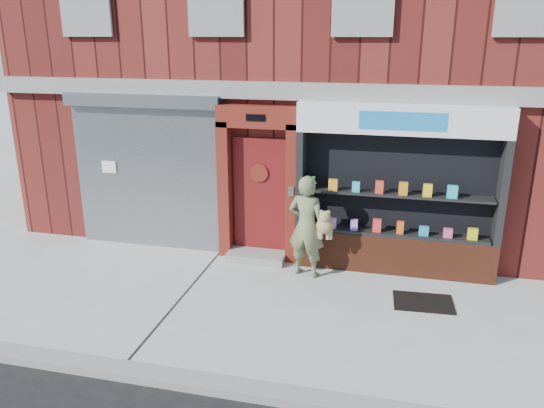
% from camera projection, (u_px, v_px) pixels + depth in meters
% --- Properties ---
extents(ground, '(80.00, 80.00, 0.00)m').
position_uv_depth(ground, '(275.00, 307.00, 8.34)').
color(ground, '#9E9E99').
rests_on(ground, ground).
extents(curb, '(60.00, 0.30, 0.12)m').
position_uv_depth(curb, '(234.00, 388.00, 6.33)').
color(curb, gray).
rests_on(curb, ground).
extents(building, '(12.00, 8.16, 8.00)m').
position_uv_depth(building, '(332.00, 38.00, 12.66)').
color(building, '#4F1512').
rests_on(building, ground).
extents(shutter_bay, '(3.10, 0.30, 3.04)m').
position_uv_depth(shutter_bay, '(147.00, 163.00, 10.26)').
color(shutter_bay, gray).
rests_on(shutter_bay, ground).
extents(red_door_bay, '(1.52, 0.58, 2.90)m').
position_uv_depth(red_door_bay, '(258.00, 184.00, 9.78)').
color(red_door_bay, '#601810').
rests_on(red_door_bay, ground).
extents(pharmacy_bay, '(3.50, 0.41, 3.00)m').
position_uv_depth(pharmacy_bay, '(396.00, 198.00, 9.21)').
color(pharmacy_bay, maroon).
rests_on(pharmacy_bay, ground).
extents(woman, '(0.85, 0.56, 1.82)m').
position_uv_depth(woman, '(308.00, 226.00, 9.18)').
color(woman, '#676D48').
rests_on(woman, ground).
extents(doormat, '(0.96, 0.70, 0.02)m').
position_uv_depth(doormat, '(423.00, 302.00, 8.46)').
color(doormat, black).
rests_on(doormat, ground).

